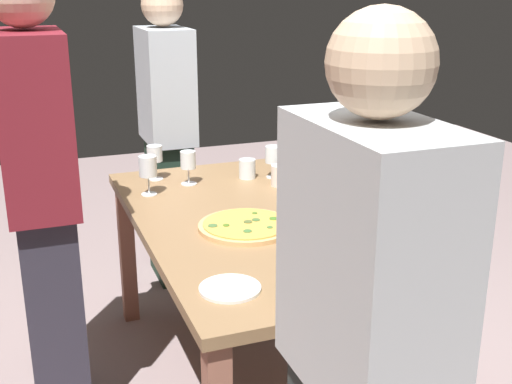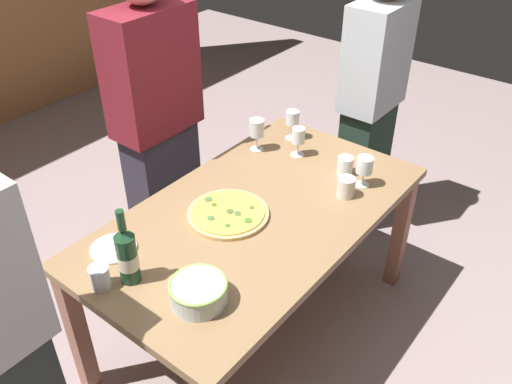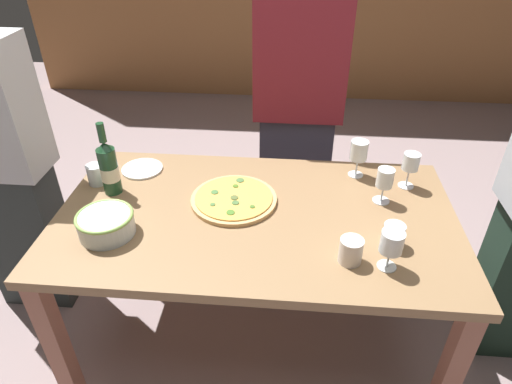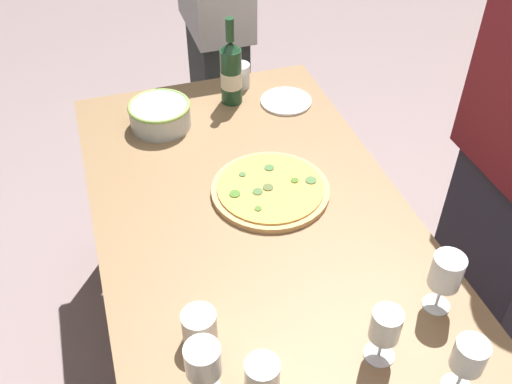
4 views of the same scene
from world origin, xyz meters
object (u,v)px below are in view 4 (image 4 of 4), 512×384
at_px(wine_glass_far_left, 469,358).
at_px(cup_amber, 240,75).
at_px(pizza, 270,189).
at_px(wine_glass_far_right, 385,328).
at_px(person_guest_left, 216,23).
at_px(cup_spare, 262,376).
at_px(serving_bowl, 160,114).
at_px(wine_bottle, 231,72).
at_px(dining_table, 256,242).
at_px(side_plate, 286,101).
at_px(wine_glass_by_bottle, 203,362).
at_px(wine_glass_near_pizza, 446,273).
at_px(cup_ceramic, 200,328).

distance_m(wine_glass_far_left, cup_amber, 1.36).
height_order(pizza, wine_glass_far_right, wine_glass_far_right).
bearing_deg(person_guest_left, cup_spare, -2.18).
distance_m(serving_bowl, wine_bottle, 0.30).
relative_size(wine_glass_far_left, cup_spare, 1.79).
relative_size(dining_table, cup_amber, 17.54).
bearing_deg(wine_glass_far_right, cup_amber, 178.59).
xyz_separation_m(cup_spare, person_guest_left, (-1.67, 0.33, 0.01)).
bearing_deg(cup_amber, pizza, -7.96).
height_order(wine_bottle, person_guest_left, person_guest_left).
distance_m(wine_bottle, side_plate, 0.23).
xyz_separation_m(wine_bottle, side_plate, (0.07, 0.19, -0.12)).
xyz_separation_m(pizza, wine_glass_far_right, (0.61, 0.06, 0.09)).
xyz_separation_m(wine_glass_by_bottle, wine_glass_far_right, (0.04, 0.40, 0.00)).
bearing_deg(wine_glass_near_pizza, wine_glass_by_bottle, -85.42).
distance_m(wine_glass_far_left, person_guest_left, 1.80).
xyz_separation_m(pizza, wine_glass_far_left, (0.74, 0.18, 0.10)).
distance_m(pizza, wine_glass_far_right, 0.62).
bearing_deg(cup_ceramic, wine_glass_far_left, 60.24).
bearing_deg(person_guest_left, wine_bottle, 0.53).
bearing_deg(pizza, wine_glass_far_left, 13.79).
bearing_deg(wine_glass_near_pizza, wine_bottle, -167.83).
xyz_separation_m(wine_glass_near_pizza, cup_ceramic, (-0.08, -0.58, -0.08)).
relative_size(wine_glass_far_left, side_plate, 0.86).
bearing_deg(cup_spare, cup_amber, 165.79).
height_order(wine_bottle, cup_spare, wine_bottle).
bearing_deg(side_plate, wine_glass_far_left, -1.63).
height_order(dining_table, cup_spare, cup_spare).
xyz_separation_m(pizza, wine_bottle, (-0.53, 0.03, 0.11)).
bearing_deg(dining_table, serving_bowl, -162.54).
relative_size(serving_bowl, wine_glass_by_bottle, 1.42).
bearing_deg(serving_bowl, cup_ceramic, -4.74).
xyz_separation_m(cup_spare, side_plate, (-1.07, 0.44, -0.04)).
bearing_deg(wine_glass_by_bottle, cup_spare, 73.56).
bearing_deg(wine_glass_near_pizza, dining_table, -142.13).
bearing_deg(cup_ceramic, wine_bottle, 160.15).
bearing_deg(dining_table, wine_glass_far_right, 14.55).
relative_size(wine_bottle, cup_ceramic, 3.41).
height_order(cup_spare, side_plate, cup_spare).
distance_m(cup_amber, person_guest_left, 0.45).
relative_size(wine_glass_far_left, cup_ceramic, 1.71).
height_order(pizza, side_plate, pizza).
bearing_deg(cup_amber, person_guest_left, 177.02).
height_order(serving_bowl, wine_bottle, wine_bottle).
distance_m(serving_bowl, wine_glass_far_right, 1.10).
height_order(wine_glass_by_bottle, wine_glass_far_left, wine_glass_far_left).
distance_m(dining_table, cup_spare, 0.55).
bearing_deg(wine_glass_far_left, serving_bowl, -160.06).
height_order(serving_bowl, wine_glass_near_pizza, wine_glass_near_pizza).
height_order(dining_table, wine_bottle, wine_bottle).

